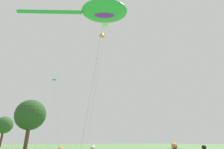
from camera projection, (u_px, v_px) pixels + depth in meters
name	position (u px, v px, depth m)	size (l,w,h in m)	color
big_show_kite	(102.00, 12.00, 20.97)	(11.92, 9.17, 16.78)	green
small_kite_streamer_purple	(102.00, 34.00, 31.50)	(2.68, 2.78, 20.22)	orange
small_kite_diamond_red	(54.00, 81.00, 28.80)	(2.88, 1.79, 11.32)	green
small_kite_bird_shape	(96.00, 65.00, 37.35)	(1.94, 1.51, 18.68)	pink
small_kite_delta_white	(106.00, 27.00, 22.99)	(1.30, 4.40, 16.11)	white
tree_shrub_far	(31.00, 115.00, 46.31)	(7.83, 7.83, 12.28)	#513823
tree_oak_left	(4.00, 125.00, 60.89)	(5.74, 5.74, 10.03)	#513823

